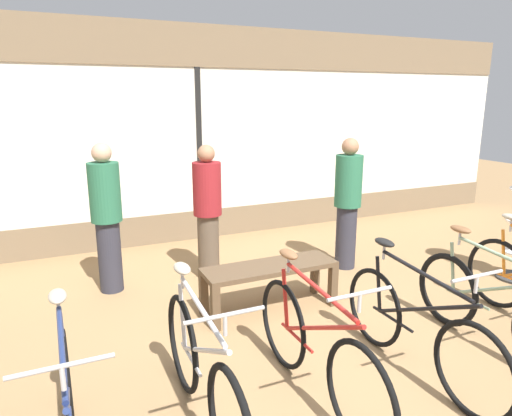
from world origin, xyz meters
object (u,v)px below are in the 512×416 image
object	(u,v)px
bicycle_center_right	(416,329)
customer_by_window	(348,201)
bicycle_right	(494,308)
display_bench	(270,273)
bicycle_center_left	(315,349)
customer_near_rack	(208,210)
customer_mid_floor	(107,215)
bicycle_left	(202,374)

from	to	relation	value
bicycle_center_right	customer_by_window	distance (m)	2.43
bicycle_right	display_bench	bearing A→B (deg)	134.08
bicycle_center_left	bicycle_right	bearing A→B (deg)	-1.40
bicycle_center_left	customer_by_window	bearing A→B (deg)	50.36
bicycle_center_right	customer_by_window	bearing A→B (deg)	68.11
bicycle_right	customer_by_window	bearing A→B (deg)	89.94
bicycle_center_left	bicycle_center_right	world-z (taller)	bicycle_center_left
customer_near_rack	customer_by_window	bearing A→B (deg)	-13.26
bicycle_center_right	customer_mid_floor	size ratio (longest dim) A/B	1.04
bicycle_center_left	customer_near_rack	world-z (taller)	customer_near_rack
bicycle_center_right	display_bench	size ratio (longest dim) A/B	1.26
bicycle_left	customer_by_window	distance (m)	3.39
display_bench	customer_by_window	size ratio (longest dim) A/B	0.83
customer_by_window	customer_mid_floor	bearing A→B (deg)	170.36
bicycle_left	customer_mid_floor	distance (m)	2.65
customer_mid_floor	customer_near_rack	bearing A→B (deg)	-4.05
bicycle_center_left	customer_by_window	distance (m)	2.84
bicycle_left	display_bench	bearing A→B (deg)	49.90
bicycle_left	bicycle_center_left	size ratio (longest dim) A/B	0.99
bicycle_right	customer_near_rack	xyz separation A→B (m)	(-1.73, 2.61, 0.47)
bicycle_center_right	display_bench	distance (m)	1.60
bicycle_center_right	customer_near_rack	world-z (taller)	customer_near_rack
display_bench	customer_by_window	xyz separation A→B (m)	(1.44, 0.71, 0.48)
bicycle_left	bicycle_center_left	bearing A→B (deg)	-3.41
bicycle_center_left	customer_near_rack	bearing A→B (deg)	88.84
customer_mid_floor	display_bench	bearing A→B (deg)	-39.78
bicycle_left	customer_near_rack	size ratio (longest dim) A/B	1.06
bicycle_center_right	customer_near_rack	distance (m)	2.79
bicycle_left	bicycle_center_right	xyz separation A→B (m)	(1.73, -0.10, -0.01)
customer_by_window	customer_mid_floor	xyz separation A→B (m)	(-2.88, 0.49, 0.01)
customer_by_window	customer_mid_floor	distance (m)	2.93
bicycle_center_right	bicycle_right	size ratio (longest dim) A/B	1.00
bicycle_right	customer_mid_floor	world-z (taller)	customer_mid_floor
bicycle_center_left	bicycle_right	size ratio (longest dim) A/B	1.00
bicycle_center_right	bicycle_right	distance (m)	0.88
display_bench	customer_near_rack	xyz separation A→B (m)	(-0.29, 1.12, 0.45)
bicycle_left	display_bench	size ratio (longest dim) A/B	1.24
bicycle_center_left	customer_mid_floor	distance (m)	2.90
customer_near_rack	customer_by_window	world-z (taller)	customer_by_window
bicycle_center_right	display_bench	bearing A→B (deg)	110.38
customer_by_window	bicycle_right	bearing A→B (deg)	-90.06
bicycle_left	customer_mid_floor	bearing A→B (deg)	95.87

